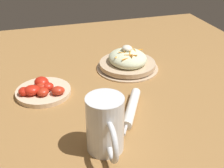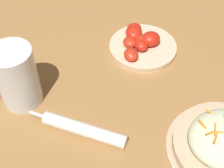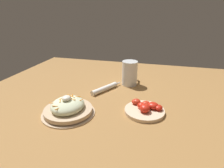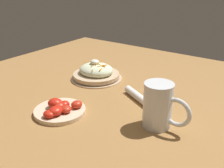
{
  "view_description": "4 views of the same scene",
  "coord_description": "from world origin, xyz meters",
  "px_view_note": "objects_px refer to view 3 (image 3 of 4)",
  "views": [
    {
      "loc": [
        0.79,
        -0.21,
        0.49
      ],
      "look_at": [
        0.07,
        0.01,
        0.07
      ],
      "focal_mm": 48.18,
      "sensor_mm": 36.0,
      "label": 1
    },
    {
      "loc": [
        0.12,
        0.41,
        0.55
      ],
      "look_at": [
        0.06,
        -0.01,
        0.07
      ],
      "focal_mm": 50.95,
      "sensor_mm": 36.0,
      "label": 2
    },
    {
      "loc": [
        -0.77,
        -0.22,
        0.42
      ],
      "look_at": [
        0.03,
        -0.01,
        0.08
      ],
      "focal_mm": 30.04,
      "sensor_mm": 36.0,
      "label": 3
    },
    {
      "loc": [
        0.54,
        -0.71,
        0.44
      ],
      "look_at": [
        0.06,
        -0.04,
        0.09
      ],
      "focal_mm": 42.28,
      "sensor_mm": 36.0,
      "label": 4
    }
  ],
  "objects_px": {
    "beer_mug": "(130,74)",
    "napkin_roll": "(105,89)",
    "salad_plate": "(68,108)",
    "tomato_plate": "(145,109)"
  },
  "relations": [
    {
      "from": "beer_mug",
      "to": "napkin_roll",
      "type": "bearing_deg",
      "value": 138.62
    },
    {
      "from": "beer_mug",
      "to": "tomato_plate",
      "type": "height_order",
      "value": "beer_mug"
    },
    {
      "from": "salad_plate",
      "to": "napkin_roll",
      "type": "xyz_separation_m",
      "value": [
        0.27,
        -0.08,
        -0.01
      ]
    },
    {
      "from": "beer_mug",
      "to": "tomato_plate",
      "type": "relative_size",
      "value": 0.88
    },
    {
      "from": "salad_plate",
      "to": "tomato_plate",
      "type": "distance_m",
      "value": 0.33
    },
    {
      "from": "beer_mug",
      "to": "tomato_plate",
      "type": "bearing_deg",
      "value": -158.11
    },
    {
      "from": "salad_plate",
      "to": "napkin_roll",
      "type": "distance_m",
      "value": 0.28
    },
    {
      "from": "salad_plate",
      "to": "napkin_roll",
      "type": "height_order",
      "value": "salad_plate"
    },
    {
      "from": "beer_mug",
      "to": "salad_plate",
      "type": "bearing_deg",
      "value": 153.81
    },
    {
      "from": "beer_mug",
      "to": "napkin_roll",
      "type": "xyz_separation_m",
      "value": [
        -0.13,
        0.11,
        -0.05
      ]
    }
  ]
}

